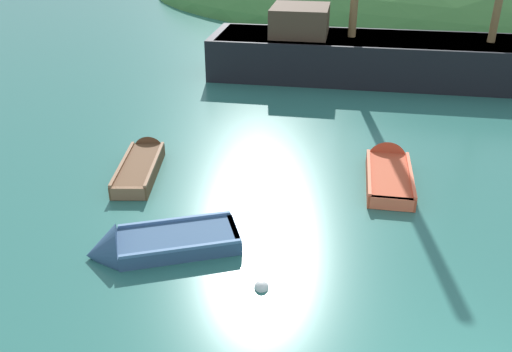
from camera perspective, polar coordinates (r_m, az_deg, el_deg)
shore_hill at (r=41.04m, az=18.73°, el=16.97°), size 42.26×26.90×9.37m
sailing_ship at (r=22.46m, az=15.53°, el=11.22°), size 18.30×7.04×12.11m
rowboat_outer_right at (r=14.47m, az=13.77°, el=0.44°), size 1.81×3.37×1.05m
rowboat_near_dock at (r=14.77m, az=-11.87°, el=1.27°), size 2.09×3.38×0.87m
rowboat_center at (r=11.37m, az=-11.04°, el=-7.35°), size 3.16×2.78×1.13m
buoy_white at (r=10.26m, az=0.58°, el=-11.72°), size 0.28×0.28×0.28m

